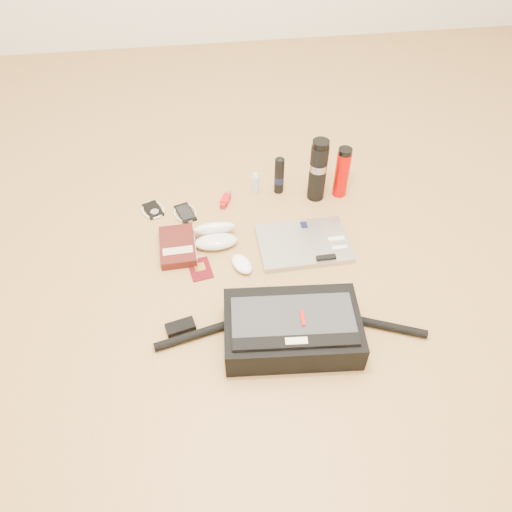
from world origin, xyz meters
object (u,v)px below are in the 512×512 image
object	(u,v)px
laptop	(304,244)
book	(178,246)
messenger_bag	(291,328)
thermos_red	(342,172)
thermos_black	(318,170)

from	to	relation	value
laptop	book	world-z (taller)	book
messenger_bag	thermos_red	size ratio (longest dim) A/B	3.92
thermos_black	thermos_red	size ratio (longest dim) A/B	1.22
book	thermos_black	size ratio (longest dim) A/B	0.75
thermos_red	laptop	bearing A→B (deg)	-126.44
messenger_bag	thermos_black	distance (m)	0.75
book	thermos_red	world-z (taller)	thermos_red
messenger_bag	thermos_red	world-z (taller)	thermos_red
laptop	thermos_red	size ratio (longest dim) A/B	1.53
book	thermos_black	distance (m)	0.66
messenger_bag	book	xyz separation A→B (m)	(-0.36, 0.46, -0.04)
book	messenger_bag	bearing A→B (deg)	-54.16
laptop	messenger_bag	bearing A→B (deg)	-108.39
thermos_black	messenger_bag	bearing A→B (deg)	-108.67
messenger_bag	laptop	xyz separation A→B (m)	(0.13, 0.42, -0.05)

